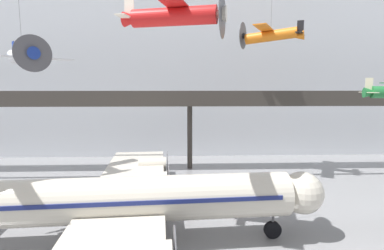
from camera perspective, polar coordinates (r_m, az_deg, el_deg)
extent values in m
cube|color=silver|center=(49.69, -0.75, 11.31)|extent=(140.00, 3.00, 29.53)
cube|color=#38332D|center=(40.01, -0.39, 4.35)|extent=(110.00, 3.20, 0.90)
cube|color=#38332D|center=(38.43, -0.32, 5.71)|extent=(110.00, 0.12, 1.10)
cylinder|color=#38332D|center=(41.51, -0.43, -2.28)|extent=(0.70, 0.70, 8.81)
cylinder|color=beige|center=(22.41, -15.53, -13.61)|extent=(25.93, 4.91, 3.23)
sphere|color=beige|center=(24.44, 20.22, -12.00)|extent=(3.17, 3.17, 3.17)
cube|color=navy|center=(22.30, -15.56, -12.83)|extent=(24.14, 4.86, 0.29)
cube|color=beige|center=(31.82, -10.91, -8.51)|extent=(7.06, 16.84, 0.28)
cylinder|color=beige|center=(28.22, -7.85, -10.42)|extent=(3.09, 1.74, 1.55)
cylinder|color=#4C4C51|center=(28.21, -4.45, -10.38)|extent=(0.25, 2.95, 2.95)
cylinder|color=beige|center=(33.60, -7.54, -7.49)|extent=(3.09, 1.74, 1.55)
cylinder|color=#4C4C51|center=(33.59, -4.70, -7.45)|extent=(0.25, 2.95, 2.95)
cylinder|color=#4C4C51|center=(24.43, 15.14, -17.43)|extent=(0.20, 0.20, 1.21)
cylinder|color=black|center=(24.69, 15.09, -18.71)|extent=(1.32, 0.46, 1.30)
cylinder|color=#4C4C51|center=(25.57, -13.67, -16.21)|extent=(0.20, 0.20, 1.21)
cylinder|color=black|center=(25.82, -13.63, -17.45)|extent=(1.32, 0.46, 1.30)
cylinder|color=#4C4C51|center=(20.99, -15.69, -21.84)|extent=(0.20, 0.20, 1.21)
cylinder|color=silver|center=(33.51, -29.59, 11.75)|extent=(4.90, 5.41, 1.67)
cone|color=navy|center=(30.46, -28.15, 11.94)|extent=(1.50, 1.48, 1.12)
cylinder|color=#4C4C51|center=(30.24, -28.04, 11.95)|extent=(2.48, 2.14, 3.23)
cone|color=silver|center=(36.36, -30.71, 11.59)|extent=(1.90, 1.96, 1.17)
cube|color=silver|center=(33.12, -29.39, 11.17)|extent=(7.83, 7.03, 0.10)
cube|color=navy|center=(36.77, -30.89, 12.37)|extent=(0.52, 0.59, 1.49)
cube|color=navy|center=(36.70, -30.81, 11.21)|extent=(2.93, 2.66, 0.06)
cylinder|color=slate|center=(34.26, -30.12, 19.59)|extent=(0.04, 0.04, 8.17)
cylinder|color=red|center=(21.76, -3.50, 19.91)|extent=(6.06, 2.77, 1.24)
cone|color=silver|center=(21.10, 5.17, 20.30)|extent=(1.25, 1.33, 1.11)
cylinder|color=#4C4C51|center=(21.07, 5.80, 20.31)|extent=(0.89, 3.10, 3.20)
cone|color=red|center=(22.74, -10.93, 19.23)|extent=(1.82, 1.44, 1.05)
cube|color=red|center=(21.79, -2.54, 21.47)|extent=(3.80, 9.05, 0.10)
cube|color=silver|center=(23.05, -11.86, 20.94)|extent=(0.71, 0.25, 1.48)
cube|color=silver|center=(22.89, -11.81, 19.14)|extent=(1.55, 3.28, 0.06)
cone|color=#1E6B33|center=(33.73, 31.11, 5.29)|extent=(1.67, 1.25, 1.00)
cube|color=beige|center=(33.60, 30.65, 6.56)|extent=(0.68, 0.19, 1.39)
cube|color=beige|center=(33.61, 30.57, 5.37)|extent=(1.23, 3.09, 0.06)
cylinder|color=orange|center=(38.62, 14.76, 16.10)|extent=(6.05, 3.93, 1.70)
cone|color=black|center=(39.37, 10.02, 16.40)|extent=(1.41, 1.47, 1.13)
cylinder|color=#4C4C51|center=(39.43, 9.69, 16.41)|extent=(1.53, 2.93, 3.28)
cone|color=orange|center=(38.16, 19.30, 15.71)|extent=(2.00, 1.73, 1.19)
cube|color=orange|center=(38.79, 14.23, 16.97)|extent=(5.51, 8.85, 0.10)
cube|color=black|center=(38.28, 19.95, 17.13)|extent=(0.69, 0.39, 1.51)
cube|color=black|center=(38.15, 19.89, 16.01)|extent=(2.15, 3.25, 0.06)
cylinder|color=slate|center=(39.27, 14.94, 20.90)|extent=(0.04, 0.04, 5.41)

